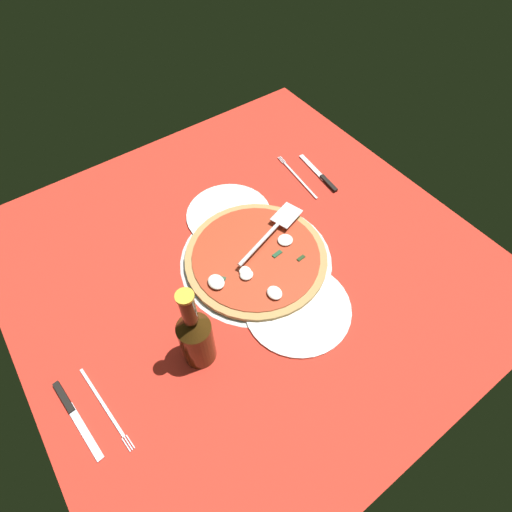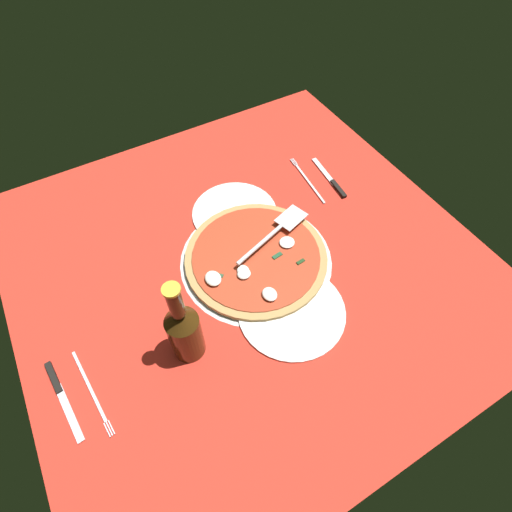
{
  "view_description": "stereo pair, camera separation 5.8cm",
  "coord_description": "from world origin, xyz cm",
  "px_view_note": "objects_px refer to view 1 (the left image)",
  "views": [
    {
      "loc": [
        -48.3,
        31.96,
        80.92
      ],
      "look_at": [
        -1.2,
        -1.86,
        1.9
      ],
      "focal_mm": 28.31,
      "sensor_mm": 36.0,
      "label": 1
    },
    {
      "loc": [
        -51.43,
        27.11,
        80.92
      ],
      "look_at": [
        -1.2,
        -1.86,
        1.9
      ],
      "focal_mm": 28.31,
      "sensor_mm": 36.0,
      "label": 2
    }
  ],
  "objects_px": {
    "dinner_plate_left": "(297,308)",
    "place_setting_far": "(89,411)",
    "place_setting_near": "(309,177)",
    "beer_bottle": "(196,336)",
    "pizza": "(256,257)",
    "dinner_plate_right": "(229,215)",
    "pizza_server": "(271,231)"
  },
  "relations": [
    {
      "from": "pizza_server",
      "to": "beer_bottle",
      "type": "distance_m",
      "value": 0.35
    },
    {
      "from": "pizza",
      "to": "pizza_server",
      "type": "height_order",
      "value": "pizza_server"
    },
    {
      "from": "dinner_plate_left",
      "to": "place_setting_near",
      "type": "xyz_separation_m",
      "value": [
        0.31,
        -0.3,
        -0.0
      ]
    },
    {
      "from": "pizza",
      "to": "beer_bottle",
      "type": "xyz_separation_m",
      "value": [
        -0.13,
        0.24,
        0.07
      ]
    },
    {
      "from": "pizza",
      "to": "dinner_plate_right",
      "type": "bearing_deg",
      "value": -9.94
    },
    {
      "from": "pizza",
      "to": "beer_bottle",
      "type": "bearing_deg",
      "value": 118.66
    },
    {
      "from": "pizza_server",
      "to": "place_setting_near",
      "type": "relative_size",
      "value": 1.04
    },
    {
      "from": "dinner_plate_right",
      "to": "pizza",
      "type": "height_order",
      "value": "pizza"
    },
    {
      "from": "dinner_plate_right",
      "to": "beer_bottle",
      "type": "distance_m",
      "value": 0.4
    },
    {
      "from": "dinner_plate_left",
      "to": "place_setting_far",
      "type": "distance_m",
      "value": 0.47
    },
    {
      "from": "place_setting_near",
      "to": "beer_bottle",
      "type": "xyz_separation_m",
      "value": [
        -0.28,
        0.53,
        0.09
      ]
    },
    {
      "from": "dinner_plate_left",
      "to": "place_setting_far",
      "type": "relative_size",
      "value": 1.19
    },
    {
      "from": "beer_bottle",
      "to": "dinner_plate_left",
      "type": "bearing_deg",
      "value": -98.36
    },
    {
      "from": "place_setting_near",
      "to": "beer_bottle",
      "type": "height_order",
      "value": "beer_bottle"
    },
    {
      "from": "pizza_server",
      "to": "place_setting_far",
      "type": "relative_size",
      "value": 1.15
    },
    {
      "from": "place_setting_far",
      "to": "place_setting_near",
      "type": "bearing_deg",
      "value": 102.49
    },
    {
      "from": "place_setting_near",
      "to": "beer_bottle",
      "type": "bearing_deg",
      "value": 123.59
    },
    {
      "from": "beer_bottle",
      "to": "dinner_plate_right",
      "type": "bearing_deg",
      "value": -42.12
    },
    {
      "from": "dinner_plate_left",
      "to": "pizza",
      "type": "relative_size",
      "value": 0.7
    },
    {
      "from": "pizza_server",
      "to": "place_setting_near",
      "type": "height_order",
      "value": "pizza_server"
    },
    {
      "from": "dinner_plate_right",
      "to": "pizza",
      "type": "distance_m",
      "value": 0.17
    },
    {
      "from": "pizza",
      "to": "dinner_plate_left",
      "type": "bearing_deg",
      "value": 179.61
    },
    {
      "from": "pizza",
      "to": "beer_bottle",
      "type": "relative_size",
      "value": 1.43
    },
    {
      "from": "beer_bottle",
      "to": "place_setting_near",
      "type": "bearing_deg",
      "value": -62.44
    },
    {
      "from": "dinner_plate_left",
      "to": "pizza_server",
      "type": "relative_size",
      "value": 1.03
    },
    {
      "from": "pizza_server",
      "to": "place_setting_far",
      "type": "xyz_separation_m",
      "value": [
        -0.13,
        0.54,
        -0.04
      ]
    },
    {
      "from": "place_setting_far",
      "to": "beer_bottle",
      "type": "bearing_deg",
      "value": 78.0
    },
    {
      "from": "pizza_server",
      "to": "beer_bottle",
      "type": "xyz_separation_m",
      "value": [
        -0.16,
        0.3,
        0.05
      ]
    },
    {
      "from": "dinner_plate_left",
      "to": "pizza_server",
      "type": "bearing_deg",
      "value": -19.95
    },
    {
      "from": "pizza",
      "to": "place_setting_near",
      "type": "bearing_deg",
      "value": -63.32
    },
    {
      "from": "dinner_plate_left",
      "to": "place_setting_far",
      "type": "xyz_separation_m",
      "value": [
        0.06,
        0.47,
        -0.0
      ]
    },
    {
      "from": "dinner_plate_left",
      "to": "beer_bottle",
      "type": "height_order",
      "value": "beer_bottle"
    }
  ]
}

